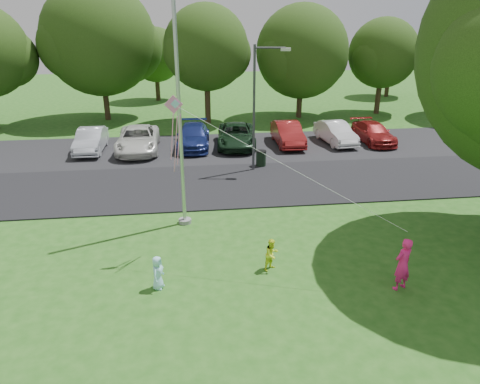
{
  "coord_description": "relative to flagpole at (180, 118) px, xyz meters",
  "views": [
    {
      "loc": [
        -3.24,
        -10.37,
        7.36
      ],
      "look_at": [
        -1.44,
        4.0,
        1.6
      ],
      "focal_mm": 32.0,
      "sensor_mm": 36.0,
      "label": 1
    }
  ],
  "objects": [
    {
      "name": "ground",
      "position": [
        3.5,
        -5.0,
        -4.17
      ],
      "size": [
        120.0,
        120.0,
        0.0
      ],
      "primitive_type": "plane",
      "color": "#255D18",
      "rests_on": "ground"
    },
    {
      "name": "park_road",
      "position": [
        3.5,
        4.0,
        -4.14
      ],
      "size": [
        60.0,
        6.0,
        0.06
      ],
      "primitive_type": "cube",
      "color": "black",
      "rests_on": "ground"
    },
    {
      "name": "parking_strip",
      "position": [
        3.5,
        10.5,
        -4.14
      ],
      "size": [
        42.0,
        7.0,
        0.06
      ],
      "primitive_type": "cube",
      "color": "black",
      "rests_on": "ground"
    },
    {
      "name": "flagpole",
      "position": [
        0.0,
        0.0,
        0.0
      ],
      "size": [
        0.5,
        0.5,
        10.0
      ],
      "color": "#B7BABF",
      "rests_on": "ground"
    },
    {
      "name": "street_lamp",
      "position": [
        3.91,
        5.97,
        -0.33
      ],
      "size": [
        1.79,
        0.46,
        6.38
      ],
      "rotation": [
        0.0,
        0.0,
        -0.16
      ],
      "color": "#3F3F44",
      "rests_on": "ground"
    },
    {
      "name": "trash_can",
      "position": [
        4.17,
        6.6,
        -3.71
      ],
      "size": [
        0.57,
        0.57,
        0.9
      ],
      "rotation": [
        0.0,
        0.0,
        -0.31
      ],
      "color": "black",
      "rests_on": "ground"
    },
    {
      "name": "tree_row",
      "position": [
        5.09,
        19.23,
        1.55
      ],
      "size": [
        64.35,
        11.94,
        10.88
      ],
      "color": "#332316",
      "rests_on": "ground"
    },
    {
      "name": "horizon_trees",
      "position": [
        7.56,
        28.88,
        0.14
      ],
      "size": [
        77.46,
        7.2,
        7.02
      ],
      "color": "#332316",
      "rests_on": "ground"
    },
    {
      "name": "parked_cars",
      "position": [
        2.69,
        10.6,
        -3.41
      ],
      "size": [
        19.45,
        5.58,
        1.45
      ],
      "color": "#B2B7BF",
      "rests_on": "ground"
    },
    {
      "name": "woman",
      "position": [
        6.29,
        -5.29,
        -3.34
      ],
      "size": [
        0.71,
        0.59,
        1.65
      ],
      "primitive_type": "imported",
      "rotation": [
        0.0,
        0.0,
        3.52
      ],
      "color": "#FF217D",
      "rests_on": "ground"
    },
    {
      "name": "child_yellow",
      "position": [
        2.73,
        -3.76,
        -3.64
      ],
      "size": [
        0.65,
        0.62,
        1.06
      ],
      "primitive_type": "imported",
      "rotation": [
        0.0,
        0.0,
        0.61
      ],
      "color": "#E8FF28",
      "rests_on": "ground"
    },
    {
      "name": "child_blue",
      "position": [
        -0.8,
        -4.38,
        -3.64
      ],
      "size": [
        0.49,
        0.59,
        1.05
      ],
      "primitive_type": "imported",
      "rotation": [
        0.0,
        0.0,
        1.22
      ],
      "color": "#A6EEFF",
      "rests_on": "ground"
    },
    {
      "name": "kite",
      "position": [
        0.07,
        -2.24,
        0.34
      ],
      "size": [
        6.7,
        3.41,
        3.45
      ],
      "rotation": [
        0.0,
        0.0,
        0.06
      ],
      "color": "pink",
      "rests_on": "ground"
    }
  ]
}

